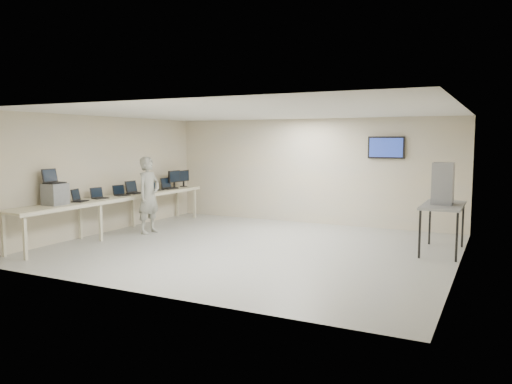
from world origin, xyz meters
The scene contains 15 objects.
room centered at (0.03, 0.06, 1.41)m, with size 8.01×7.01×2.81m.
workbench centered at (-3.59, 0.00, 0.83)m, with size 0.76×6.00×0.90m.
equipment_box centered at (-3.65, -1.80, 1.12)m, with size 0.37×0.43×0.44m, color gray.
laptop_on_box centered at (-3.71, -1.80, 1.42)m, with size 0.32×0.39×0.30m.
laptop_0 centered at (-3.66, -1.18, 0.97)m, with size 0.38×0.41×0.27m.
laptop_1 centered at (-3.66, -0.56, 0.97)m, with size 0.34×0.37×0.25m.
laptop_2 centered at (-3.63, 0.14, 0.97)m, with size 0.35×0.38×0.25m.
laptop_3 centered at (-3.66, 0.65, 0.98)m, with size 0.34×0.41×0.31m.
laptop_4 centered at (-3.65, 1.47, 0.97)m, with size 0.31×0.37×0.27m.
laptop_5 centered at (-3.59, 2.00, 0.98)m, with size 0.36×0.42×0.30m.
monitor_near centered at (-3.60, 2.30, 1.19)m, with size 0.22×0.49×0.49m.
monitor_far centered at (-3.60, 2.75, 1.18)m, with size 0.21×0.47×0.47m.
soldier centered at (-2.96, 0.37, 0.92)m, with size 0.67×0.44×1.84m, color gray.
side_table centered at (3.60, 1.30, 0.90)m, with size 0.76×1.62×0.97m.
storage_bins centered at (3.58, 1.30, 1.38)m, with size 0.39×0.43×0.83m.
Camera 1 is at (4.64, -9.12, 2.24)m, focal length 35.00 mm.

